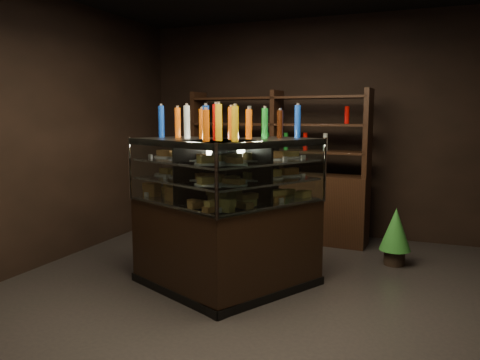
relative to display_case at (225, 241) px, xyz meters
name	(u,v)px	position (x,y,z in m)	size (l,w,h in m)	color
ground	(256,292)	(0.30, 0.05, -0.49)	(5.00, 5.00, 0.00)	black
room_shell	(257,85)	(0.30, 0.05, 1.45)	(5.02, 5.02, 3.01)	black
display_case	(225,241)	(0.00, 0.00, 0.00)	(1.85, 1.50, 1.46)	black
food_display	(224,174)	(0.00, 0.00, 0.64)	(1.47, 1.16, 0.45)	#C97B48
bottles_top	(224,124)	(0.00, 0.00, 1.10)	(1.30, 1.02, 0.30)	#0F38B2
potted_conifer	(396,228)	(1.47, 1.41, -0.07)	(0.34, 0.34, 0.73)	black
back_shelving	(276,194)	(-0.14, 2.10, 0.12)	(2.49, 0.56, 2.00)	black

